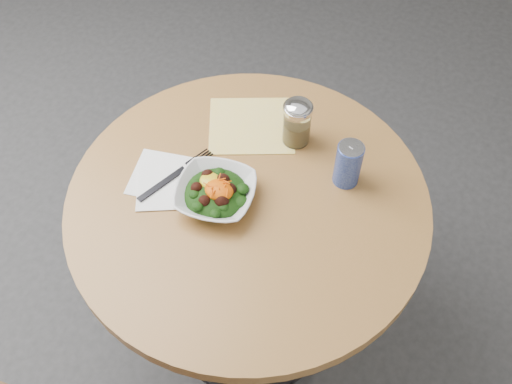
{
  "coord_description": "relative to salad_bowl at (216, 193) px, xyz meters",
  "views": [
    {
      "loc": [
        0.39,
        -0.73,
        1.88
      ],
      "look_at": [
        0.03,
        -0.02,
        0.81
      ],
      "focal_mm": 40.0,
      "sensor_mm": 36.0,
      "label": 1
    }
  ],
  "objects": [
    {
      "name": "ground",
      "position": [
        0.07,
        0.04,
        -0.78
      ],
      "size": [
        6.0,
        6.0,
        0.0
      ],
      "primitive_type": "plane",
      "color": "#2C2C2F",
      "rests_on": "ground"
    },
    {
      "name": "table",
      "position": [
        0.07,
        0.04,
        -0.22
      ],
      "size": [
        0.9,
        0.9,
        0.75
      ],
      "color": "black",
      "rests_on": "ground"
    },
    {
      "name": "cloth_napkin",
      "position": [
        -0.04,
        0.26,
        -0.03
      ],
      "size": [
        0.3,
        0.29,
        0.0
      ],
      "primitive_type": "cube",
      "rotation": [
        0.0,
        0.0,
        0.48
      ],
      "color": "yellow",
      "rests_on": "table"
    },
    {
      "name": "paper_napkins",
      "position": [
        -0.14,
        -0.01,
        -0.02
      ],
      "size": [
        0.22,
        0.22,
        0.0
      ],
      "color": "white",
      "rests_on": "table"
    },
    {
      "name": "salad_bowl",
      "position": [
        0.0,
        0.0,
        0.0
      ],
      "size": [
        0.23,
        0.23,
        0.07
      ],
      "color": "silver",
      "rests_on": "table"
    },
    {
      "name": "fork",
      "position": [
        -0.12,
        0.02,
        -0.02
      ],
      "size": [
        0.1,
        0.22,
        0.0
      ],
      "color": "black",
      "rests_on": "table"
    },
    {
      "name": "spice_shaker",
      "position": [
        0.09,
        0.27,
        0.04
      ],
      "size": [
        0.08,
        0.08,
        0.14
      ],
      "color": "silver",
      "rests_on": "table"
    },
    {
      "name": "beverage_can",
      "position": [
        0.26,
        0.2,
        0.04
      ],
      "size": [
        0.07,
        0.07,
        0.13
      ],
      "color": "navy",
      "rests_on": "table"
    }
  ]
}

